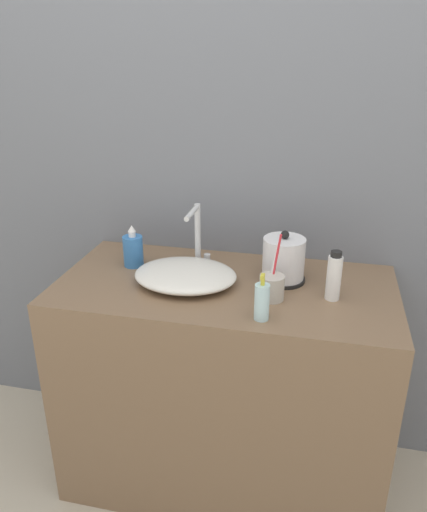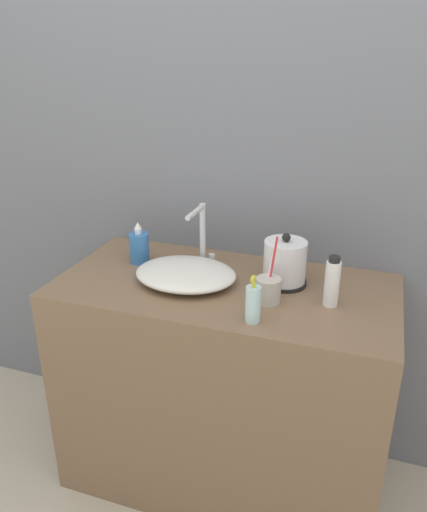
{
  "view_description": "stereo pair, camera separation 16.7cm",
  "coord_description": "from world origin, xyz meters",
  "px_view_note": "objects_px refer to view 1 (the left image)",
  "views": [
    {
      "loc": [
        0.3,
        -1.21,
        1.6
      ],
      "look_at": [
        -0.04,
        0.28,
        0.94
      ],
      "focal_mm": 35.0,
      "sensor_mm": 36.0,
      "label": 1
    },
    {
      "loc": [
        0.46,
        -1.17,
        1.6
      ],
      "look_at": [
        -0.04,
        0.28,
        0.94
      ],
      "focal_mm": 35.0,
      "sensor_mm": 36.0,
      "label": 2
    }
  ],
  "objects_px": {
    "faucet": "(198,232)",
    "shampoo_bottle": "(133,250)",
    "mouthwash_bottle": "(334,276)",
    "toothbrush_cup": "(272,287)",
    "lotion_bottle": "(262,301)",
    "electric_kettle": "(283,261)"
  },
  "relations": [
    {
      "from": "toothbrush_cup",
      "to": "lotion_bottle",
      "type": "height_order",
      "value": "toothbrush_cup"
    },
    {
      "from": "faucet",
      "to": "electric_kettle",
      "type": "relative_size",
      "value": 1.26
    },
    {
      "from": "faucet",
      "to": "toothbrush_cup",
      "type": "bearing_deg",
      "value": -34.34
    },
    {
      "from": "toothbrush_cup",
      "to": "shampoo_bottle",
      "type": "height_order",
      "value": "toothbrush_cup"
    },
    {
      "from": "faucet",
      "to": "mouthwash_bottle",
      "type": "height_order",
      "value": "faucet"
    },
    {
      "from": "electric_kettle",
      "to": "lotion_bottle",
      "type": "xyz_separation_m",
      "value": [
        -0.04,
        -0.28,
        -0.01
      ]
    },
    {
      "from": "shampoo_bottle",
      "to": "mouthwash_bottle",
      "type": "relative_size",
      "value": 0.96
    },
    {
      "from": "mouthwash_bottle",
      "to": "shampoo_bottle",
      "type": "bearing_deg",
      "value": 171.57
    },
    {
      "from": "electric_kettle",
      "to": "shampoo_bottle",
      "type": "xyz_separation_m",
      "value": [
        -0.55,
        0.0,
        -0.01
      ]
    },
    {
      "from": "faucet",
      "to": "mouthwash_bottle",
      "type": "xyz_separation_m",
      "value": [
        0.48,
        -0.16,
        -0.05
      ]
    },
    {
      "from": "electric_kettle",
      "to": "toothbrush_cup",
      "type": "bearing_deg",
      "value": -98.44
    },
    {
      "from": "electric_kettle",
      "to": "lotion_bottle",
      "type": "distance_m",
      "value": 0.28
    },
    {
      "from": "shampoo_bottle",
      "to": "mouthwash_bottle",
      "type": "xyz_separation_m",
      "value": [
        0.72,
        -0.11,
        0.02
      ]
    },
    {
      "from": "electric_kettle",
      "to": "toothbrush_cup",
      "type": "height_order",
      "value": "toothbrush_cup"
    },
    {
      "from": "faucet",
      "to": "lotion_bottle",
      "type": "bearing_deg",
      "value": -50.08
    },
    {
      "from": "faucet",
      "to": "lotion_bottle",
      "type": "distance_m",
      "value": 0.44
    },
    {
      "from": "shampoo_bottle",
      "to": "toothbrush_cup",
      "type": "bearing_deg",
      "value": -15.89
    },
    {
      "from": "lotion_bottle",
      "to": "electric_kettle",
      "type": "bearing_deg",
      "value": 82.71
    },
    {
      "from": "mouthwash_bottle",
      "to": "lotion_bottle",
      "type": "bearing_deg",
      "value": -138.91
    },
    {
      "from": "faucet",
      "to": "shampoo_bottle",
      "type": "bearing_deg",
      "value": -167.26
    },
    {
      "from": "toothbrush_cup",
      "to": "faucet",
      "type": "bearing_deg",
      "value": 145.66
    },
    {
      "from": "lotion_bottle",
      "to": "faucet",
      "type": "bearing_deg",
      "value": 129.92
    }
  ]
}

